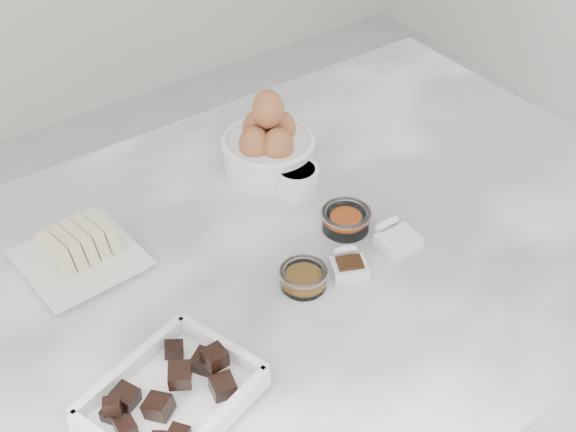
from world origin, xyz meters
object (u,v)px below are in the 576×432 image
at_px(butter_plate, 77,253).
at_px(sugar_ramekin, 297,178).
at_px(zest_bowl, 346,219).
at_px(vanilla_spoon, 348,263).
at_px(chocolate_dish, 171,395).
at_px(egg_bowl, 268,145).
at_px(honey_bowl, 304,277).
at_px(salt_spoon, 395,237).

xyz_separation_m(butter_plate, sugar_ramekin, (0.35, -0.04, 0.00)).
relative_size(zest_bowl, vanilla_spoon, 1.05).
distance_m(chocolate_dish, butter_plate, 0.29).
distance_m(egg_bowl, honey_bowl, 0.28).
distance_m(chocolate_dish, salt_spoon, 0.41).
relative_size(butter_plate, zest_bowl, 2.19).
bearing_deg(zest_bowl, egg_bowl, 92.51).
bearing_deg(egg_bowl, salt_spoon, -80.44).
height_order(egg_bowl, honey_bowl, egg_bowl).
distance_m(egg_bowl, salt_spoon, 0.27).
height_order(chocolate_dish, egg_bowl, egg_bowl).
bearing_deg(sugar_ramekin, zest_bowl, -87.70).
distance_m(honey_bowl, zest_bowl, 0.14).
height_order(honey_bowl, zest_bowl, zest_bowl).
distance_m(egg_bowl, vanilla_spoon, 0.27).
xyz_separation_m(sugar_ramekin, honey_bowl, (-0.12, -0.18, -0.01)).
xyz_separation_m(butter_plate, salt_spoon, (0.39, -0.23, -0.01)).
bearing_deg(vanilla_spoon, egg_bowl, 80.02).
xyz_separation_m(chocolate_dish, vanilla_spoon, (0.32, 0.06, -0.01)).
relative_size(butter_plate, sugar_ramekin, 2.30).
xyz_separation_m(egg_bowl, zest_bowl, (0.01, -0.19, -0.03)).
xyz_separation_m(honey_bowl, zest_bowl, (0.12, 0.06, 0.00)).
distance_m(egg_bowl, zest_bowl, 0.19).
bearing_deg(vanilla_spoon, salt_spoon, 1.86).
distance_m(chocolate_dish, vanilla_spoon, 0.32).
bearing_deg(sugar_ramekin, butter_plate, 173.57).
xyz_separation_m(sugar_ramekin, egg_bowl, (-0.00, 0.07, 0.02)).
bearing_deg(salt_spoon, vanilla_spoon, -178.14).
bearing_deg(sugar_ramekin, chocolate_dish, -145.28).
bearing_deg(butter_plate, egg_bowl, 5.42).
relative_size(honey_bowl, zest_bowl, 0.90).
bearing_deg(chocolate_dish, vanilla_spoon, 11.33).
bearing_deg(egg_bowl, vanilla_spoon, -99.98).
xyz_separation_m(sugar_ramekin, zest_bowl, (0.00, -0.12, -0.01)).
bearing_deg(egg_bowl, honey_bowl, -114.66).
height_order(sugar_ramekin, vanilla_spoon, sugar_ramekin).
distance_m(sugar_ramekin, honey_bowl, 0.21).
distance_m(sugar_ramekin, zest_bowl, 0.12).
distance_m(chocolate_dish, zest_bowl, 0.40).
relative_size(butter_plate, vanilla_spoon, 2.29).
xyz_separation_m(chocolate_dish, egg_bowl, (0.36, 0.33, 0.03)).
bearing_deg(zest_bowl, honey_bowl, -153.58).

